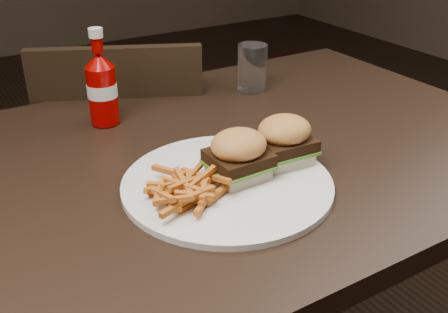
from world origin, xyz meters
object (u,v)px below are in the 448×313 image
dining_table (223,157)px  chair_far (133,178)px  tumbler (252,67)px  plate (227,184)px  ketchup_bottle (103,95)px

dining_table → chair_far: dining_table is taller
chair_far → tumbler: 0.52m
dining_table → plate: size_ratio=3.54×
chair_far → ketchup_bottle: (-0.15, -0.29, 0.38)m
chair_far → ketchup_bottle: bearing=87.6°
chair_far → ketchup_bottle: 0.50m
dining_table → chair_far: 0.59m
dining_table → tumbler: (0.21, 0.22, 0.08)m
plate → ketchup_bottle: (-0.08, 0.34, 0.06)m
chair_far → ketchup_bottle: ketchup_bottle is taller
dining_table → tumbler: 0.32m
chair_far → plate: (-0.07, -0.64, 0.33)m
chair_far → plate: bearing=108.5°
ketchup_bottle → chair_far: bearing=62.6°
plate → dining_table: bearing=61.4°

